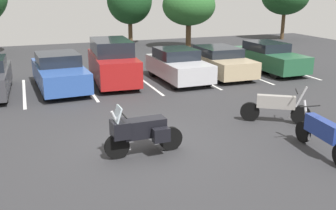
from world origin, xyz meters
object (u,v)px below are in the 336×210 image
object	(u,v)px
motorcycle_touring	(141,131)
car_tan	(219,61)
motorcycle_third	(276,107)
motorcycle_second	(322,133)
car_red	(113,62)
car_silver	(178,65)
car_green	(269,57)
car_blue	(59,72)

from	to	relation	value
motorcycle_touring	car_tan	size ratio (longest dim) A/B	0.46
motorcycle_third	car_tan	bearing A→B (deg)	77.21
motorcycle_second	car_tan	distance (m)	9.86
motorcycle_touring	car_red	xyz separation A→B (m)	(1.08, 8.21, 0.31)
motorcycle_second	car_silver	distance (m)	9.23
car_red	car_silver	world-z (taller)	car_red
motorcycle_touring	motorcycle_second	size ratio (longest dim) A/B	0.94
motorcycle_third	motorcycle_second	bearing A→B (deg)	-98.01
motorcycle_touring	motorcycle_third	world-z (taller)	motorcycle_touring
motorcycle_touring	car_green	size ratio (longest dim) A/B	0.45
car_green	motorcycle_third	bearing A→B (deg)	-122.62
motorcycle_third	car_tan	world-z (taller)	car_tan
car_blue	car_silver	distance (m)	5.43
motorcycle_touring	car_silver	bearing A→B (deg)	61.85
motorcycle_second	car_tan	bearing A→B (deg)	78.43
motorcycle_second	car_blue	distance (m)	11.18
car_blue	car_tan	distance (m)	7.81
car_red	car_blue	bearing A→B (deg)	-173.94
motorcycle_second	motorcycle_touring	bearing A→B (deg)	160.66
motorcycle_touring	car_silver	xyz separation A→B (m)	(4.09, 7.64, 0.07)
motorcycle_touring	motorcycle_second	xyz separation A→B (m)	(4.50, -1.58, -0.09)
motorcycle_second	car_silver	xyz separation A→B (m)	(-0.41, 9.22, 0.16)
car_blue	car_silver	world-z (taller)	car_blue
car_red	car_tan	world-z (taller)	car_red
motorcycle_touring	car_tan	world-z (taller)	car_tan
car_silver	car_green	size ratio (longest dim) A/B	0.89
motorcycle_touring	motorcycle_second	distance (m)	4.77
car_tan	car_green	xyz separation A→B (m)	(2.94, -0.03, 0.04)
car_blue	car_green	distance (m)	10.75
motorcycle_touring	car_blue	bearing A→B (deg)	99.53
motorcycle_second	car_silver	world-z (taller)	car_silver
car_tan	motorcycle_touring	bearing A→B (deg)	-128.71
car_red	car_green	size ratio (longest dim) A/B	0.94
car_silver	car_green	xyz separation A→B (m)	(5.33, 0.41, 0.01)
car_red	car_green	world-z (taller)	car_red
motorcycle_second	car_red	distance (m)	10.38
motorcycle_second	car_green	bearing A→B (deg)	62.96
car_blue	car_green	bearing A→B (deg)	0.54
car_silver	car_tan	distance (m)	2.43
motorcycle_touring	car_silver	size ratio (longest dim) A/B	0.51
car_red	car_tan	distance (m)	5.41
motorcycle_second	car_blue	bearing A→B (deg)	121.47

